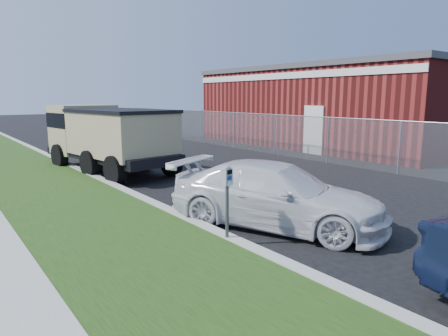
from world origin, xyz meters
TOP-DOWN VIEW (x-y plane):
  - ground at (0.00, 0.00)m, footprint 120.00×120.00m
  - streetside at (-5.57, 2.00)m, footprint 6.12×50.00m
  - chainlink_fence at (6.00, 7.00)m, footprint 0.06×30.06m
  - brick_building at (12.00, 8.00)m, footprint 9.20×14.20m
  - parking_meter at (-2.66, -0.78)m, footprint 0.20×0.15m
  - white_wagon at (-1.22, -0.40)m, footprint 3.46×4.74m
  - dump_truck at (-1.65, 7.53)m, footprint 2.95×6.06m

SIDE VIEW (x-z plane):
  - ground at x=0.00m, z-range 0.00..0.00m
  - streetside at x=-5.57m, z-range -0.01..0.14m
  - white_wagon at x=-1.22m, z-range 0.00..1.28m
  - parking_meter at x=-2.66m, z-range 0.41..1.72m
  - chainlink_fence at x=6.00m, z-range -13.74..16.26m
  - dump_truck at x=-1.65m, z-range 0.14..2.43m
  - brick_building at x=12.00m, z-range 0.04..4.21m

